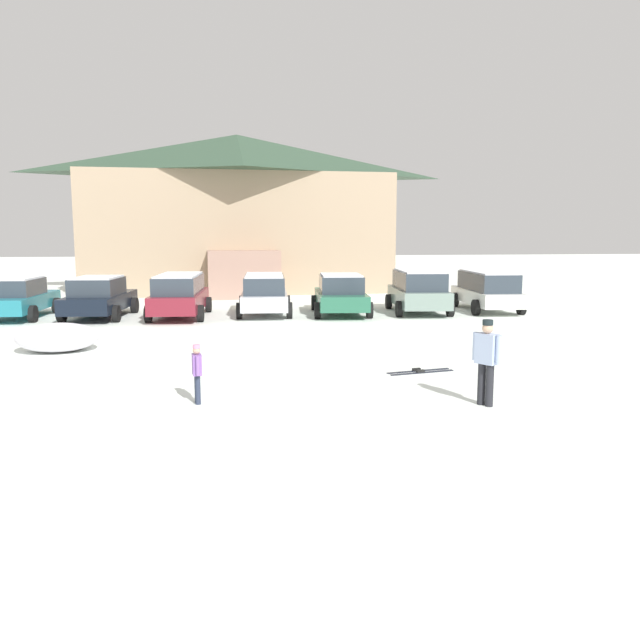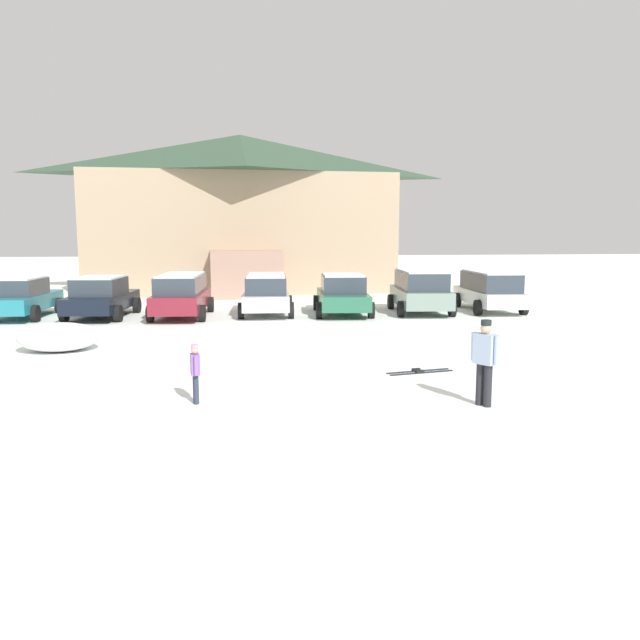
{
  "view_description": "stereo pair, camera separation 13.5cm",
  "coord_description": "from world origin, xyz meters",
  "px_view_note": "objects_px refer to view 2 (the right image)",
  "views": [
    {
      "loc": [
        -1.72,
        -9.33,
        3.31
      ],
      "look_at": [
        0.48,
        6.75,
        1.02
      ],
      "focal_mm": 35.0,
      "sensor_mm": 36.0,
      "label": 1
    },
    {
      "loc": [
        -1.59,
        -9.34,
        3.31
      ],
      "look_at": [
        0.48,
        6.75,
        1.02
      ],
      "focal_mm": 35.0,
      "sensor_mm": 36.0,
      "label": 2
    }
  ],
  "objects_px": {
    "parked_silver_wagon": "(266,293)",
    "parked_green_coupe": "(342,294)",
    "parked_black_sedan": "(101,297)",
    "plowed_snow_pile": "(59,337)",
    "skier_adult_in_blue_parka": "(485,358)",
    "ski_lodge": "(241,213)",
    "pair_of_skis": "(419,372)",
    "parked_teal_hatchback": "(20,297)",
    "parked_grey_wagon": "(420,290)",
    "skier_child_in_purple_jacket": "(195,370)",
    "parked_maroon_van": "(182,294)",
    "parked_white_suv": "(490,290)"
  },
  "relations": [
    {
      "from": "ski_lodge",
      "to": "parked_black_sedan",
      "type": "bearing_deg",
      "value": -116.27
    },
    {
      "from": "ski_lodge",
      "to": "parked_maroon_van",
      "type": "distance_m",
      "value": 12.21
    },
    {
      "from": "skier_adult_in_blue_parka",
      "to": "pair_of_skis",
      "type": "height_order",
      "value": "skier_adult_in_blue_parka"
    },
    {
      "from": "skier_child_in_purple_jacket",
      "to": "skier_adult_in_blue_parka",
      "type": "relative_size",
      "value": 0.7
    },
    {
      "from": "skier_adult_in_blue_parka",
      "to": "plowed_snow_pile",
      "type": "height_order",
      "value": "skier_adult_in_blue_parka"
    },
    {
      "from": "plowed_snow_pile",
      "to": "skier_child_in_purple_jacket",
      "type": "bearing_deg",
      "value": -55.15
    },
    {
      "from": "parked_teal_hatchback",
      "to": "parked_maroon_van",
      "type": "xyz_separation_m",
      "value": [
        6.2,
        -0.56,
        0.11
      ]
    },
    {
      "from": "parked_teal_hatchback",
      "to": "parked_silver_wagon",
      "type": "bearing_deg",
      "value": -1.19
    },
    {
      "from": "parked_silver_wagon",
      "to": "pair_of_skis",
      "type": "bearing_deg",
      "value": -74.15
    },
    {
      "from": "parked_white_suv",
      "to": "skier_adult_in_blue_parka",
      "type": "height_order",
      "value": "parked_white_suv"
    },
    {
      "from": "parked_black_sedan",
      "to": "plowed_snow_pile",
      "type": "relative_size",
      "value": 2.01
    },
    {
      "from": "parked_teal_hatchback",
      "to": "parked_black_sedan",
      "type": "bearing_deg",
      "value": -5.66
    },
    {
      "from": "skier_child_in_purple_jacket",
      "to": "parked_white_suv",
      "type": "bearing_deg",
      "value": 49.07
    },
    {
      "from": "ski_lodge",
      "to": "skier_child_in_purple_jacket",
      "type": "distance_m",
      "value": 24.56
    },
    {
      "from": "parked_black_sedan",
      "to": "skier_child_in_purple_jacket",
      "type": "bearing_deg",
      "value": -71.02
    },
    {
      "from": "parked_white_suv",
      "to": "plowed_snow_pile",
      "type": "xyz_separation_m",
      "value": [
        -15.56,
        -7.1,
        -0.51
      ]
    },
    {
      "from": "parked_silver_wagon",
      "to": "parked_grey_wagon",
      "type": "distance_m",
      "value": 6.35
    },
    {
      "from": "ski_lodge",
      "to": "parked_maroon_van",
      "type": "height_order",
      "value": "ski_lodge"
    },
    {
      "from": "parked_grey_wagon",
      "to": "parked_white_suv",
      "type": "height_order",
      "value": "parked_grey_wagon"
    },
    {
      "from": "skier_child_in_purple_jacket",
      "to": "pair_of_skis",
      "type": "relative_size",
      "value": 0.7
    },
    {
      "from": "parked_silver_wagon",
      "to": "parked_green_coupe",
      "type": "bearing_deg",
      "value": -6.27
    },
    {
      "from": "parked_white_suv",
      "to": "skier_child_in_purple_jacket",
      "type": "distance_m",
      "value": 17.36
    },
    {
      "from": "parked_teal_hatchback",
      "to": "parked_black_sedan",
      "type": "xyz_separation_m",
      "value": [
        3.1,
        -0.31,
        0.01
      ]
    },
    {
      "from": "parked_green_coupe",
      "to": "skier_child_in_purple_jacket",
      "type": "height_order",
      "value": "parked_green_coupe"
    },
    {
      "from": "parked_green_coupe",
      "to": "plowed_snow_pile",
      "type": "distance_m",
      "value": 11.46
    },
    {
      "from": "ski_lodge",
      "to": "parked_white_suv",
      "type": "distance_m",
      "value": 15.6
    },
    {
      "from": "parked_silver_wagon",
      "to": "parked_teal_hatchback",
      "type": "bearing_deg",
      "value": 178.81
    },
    {
      "from": "parked_teal_hatchback",
      "to": "parked_maroon_van",
      "type": "bearing_deg",
      "value": -5.19
    },
    {
      "from": "ski_lodge",
      "to": "parked_grey_wagon",
      "type": "distance_m",
      "value": 13.94
    },
    {
      "from": "parked_maroon_van",
      "to": "skier_child_in_purple_jacket",
      "type": "distance_m",
      "value": 12.88
    },
    {
      "from": "parked_black_sedan",
      "to": "pair_of_skis",
      "type": "distance_m",
      "value": 14.61
    },
    {
      "from": "skier_adult_in_blue_parka",
      "to": "skier_child_in_purple_jacket",
      "type": "bearing_deg",
      "value": 170.83
    },
    {
      "from": "parked_black_sedan",
      "to": "skier_adult_in_blue_parka",
      "type": "distance_m",
      "value": 17.16
    },
    {
      "from": "parked_black_sedan",
      "to": "parked_grey_wagon",
      "type": "xyz_separation_m",
      "value": [
        12.78,
        -0.2,
        0.13
      ]
    },
    {
      "from": "parked_black_sedan",
      "to": "plowed_snow_pile",
      "type": "xyz_separation_m",
      "value": [
        0.31,
        -7.05,
        -0.42
      ]
    },
    {
      "from": "parked_black_sedan",
      "to": "skier_child_in_purple_jacket",
      "type": "xyz_separation_m",
      "value": [
        4.49,
        -13.06,
        -0.16
      ]
    },
    {
      "from": "ski_lodge",
      "to": "pair_of_skis",
      "type": "relative_size",
      "value": 10.5
    },
    {
      "from": "parked_teal_hatchback",
      "to": "parked_grey_wagon",
      "type": "height_order",
      "value": "parked_grey_wagon"
    },
    {
      "from": "ski_lodge",
      "to": "parked_black_sedan",
      "type": "height_order",
      "value": "ski_lodge"
    },
    {
      "from": "parked_silver_wagon",
      "to": "plowed_snow_pile",
      "type": "height_order",
      "value": "parked_silver_wagon"
    },
    {
      "from": "parked_maroon_van",
      "to": "plowed_snow_pile",
      "type": "height_order",
      "value": "parked_maroon_van"
    },
    {
      "from": "parked_black_sedan",
      "to": "parked_silver_wagon",
      "type": "height_order",
      "value": "parked_silver_wagon"
    },
    {
      "from": "parked_green_coupe",
      "to": "plowed_snow_pile",
      "type": "xyz_separation_m",
      "value": [
        -9.2,
        -6.82,
        -0.43
      ]
    },
    {
      "from": "parked_maroon_van",
      "to": "plowed_snow_pile",
      "type": "xyz_separation_m",
      "value": [
        -2.79,
        -6.79,
        -0.52
      ]
    },
    {
      "from": "parked_maroon_van",
      "to": "parked_silver_wagon",
      "type": "height_order",
      "value": "parked_maroon_van"
    },
    {
      "from": "parked_black_sedan",
      "to": "parked_silver_wagon",
      "type": "relative_size",
      "value": 1.02
    },
    {
      "from": "pair_of_skis",
      "to": "parked_teal_hatchback",
      "type": "bearing_deg",
      "value": 138.32
    },
    {
      "from": "parked_black_sedan",
      "to": "parked_maroon_van",
      "type": "bearing_deg",
      "value": -4.73
    },
    {
      "from": "parked_white_suv",
      "to": "ski_lodge",
      "type": "bearing_deg",
      "value": 132.9
    },
    {
      "from": "parked_green_coupe",
      "to": "skier_adult_in_blue_parka",
      "type": "relative_size",
      "value": 2.75
    }
  ]
}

